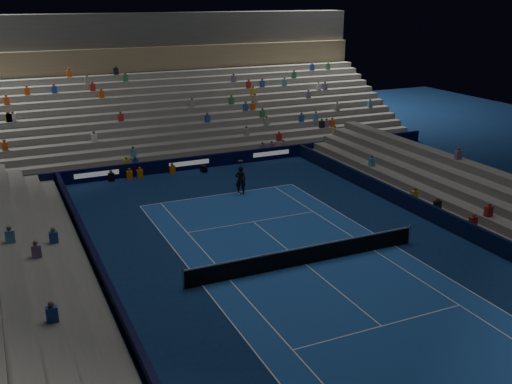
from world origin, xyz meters
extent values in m
plane|color=#0C224D|center=(0.00, 0.00, 0.00)|extent=(90.00, 90.00, 0.00)
cube|color=#1C4B9C|center=(0.00, 0.00, 0.01)|extent=(10.97, 23.77, 0.01)
cube|color=black|center=(0.00, 18.50, 0.50)|extent=(44.00, 0.25, 1.00)
cube|color=black|center=(9.70, 0.00, 0.50)|extent=(0.25, 37.00, 1.00)
cube|color=black|center=(-9.70, 0.00, 0.50)|extent=(0.25, 37.00, 1.00)
cube|color=slate|center=(0.00, 19.50, 0.25)|extent=(44.00, 1.00, 0.50)
cube|color=slate|center=(0.00, 20.50, 0.50)|extent=(44.00, 1.00, 1.00)
cube|color=slate|center=(0.00, 21.50, 0.75)|extent=(44.00, 1.00, 1.50)
cube|color=slate|center=(0.00, 22.50, 1.00)|extent=(44.00, 1.00, 2.00)
cube|color=slate|center=(0.00, 23.50, 1.25)|extent=(44.00, 1.00, 2.50)
cube|color=slate|center=(0.00, 24.50, 1.50)|extent=(44.00, 1.00, 3.00)
cube|color=slate|center=(0.00, 25.50, 1.75)|extent=(44.00, 1.00, 3.50)
cube|color=slate|center=(0.00, 26.50, 2.00)|extent=(44.00, 1.00, 4.00)
cube|color=slate|center=(0.00, 27.50, 2.25)|extent=(44.00, 1.00, 4.50)
cube|color=slate|center=(0.00, 28.50, 2.50)|extent=(44.00, 1.00, 5.00)
cube|color=slate|center=(0.00, 29.50, 2.75)|extent=(44.00, 1.00, 5.50)
cube|color=slate|center=(0.00, 30.50, 3.00)|extent=(44.00, 1.00, 6.00)
cube|color=#877553|center=(0.00, 31.60, 7.10)|extent=(44.00, 0.60, 2.20)
cube|color=#424240|center=(0.00, 33.00, 9.70)|extent=(44.00, 2.40, 3.00)
cube|color=slate|center=(10.50, 0.00, 0.25)|extent=(1.00, 37.00, 0.50)
cube|color=slate|center=(11.50, 0.00, 0.50)|extent=(1.00, 37.00, 1.00)
cube|color=slate|center=(12.50, 0.00, 0.75)|extent=(1.00, 37.00, 1.50)
cube|color=slate|center=(13.50, 0.00, 1.00)|extent=(1.00, 37.00, 2.00)
cube|color=slate|center=(-10.50, 0.00, 0.25)|extent=(1.00, 37.00, 0.50)
cube|color=slate|center=(-11.50, 0.00, 0.50)|extent=(1.00, 37.00, 1.00)
cube|color=slate|center=(-12.50, 0.00, 0.75)|extent=(1.00, 37.00, 1.50)
cube|color=slate|center=(-13.50, 0.00, 1.00)|extent=(1.00, 37.00, 2.00)
cylinder|color=#B2B2B7|center=(-6.40, 0.00, 0.55)|extent=(0.10, 0.10, 1.10)
cylinder|color=#B2B2B7|center=(6.40, 0.00, 0.55)|extent=(0.10, 0.10, 1.10)
cube|color=black|center=(0.00, 0.00, 0.45)|extent=(12.80, 0.03, 0.90)
cube|color=white|center=(0.00, 0.00, 0.94)|extent=(12.80, 0.04, 0.08)
imported|color=black|center=(1.33, 11.42, 0.99)|extent=(0.84, 0.70, 1.98)
cube|color=black|center=(0.84, 17.44, 0.26)|extent=(0.48, 0.54, 0.51)
cylinder|color=black|center=(0.84, 17.03, 0.41)|extent=(0.24, 0.38, 0.16)
camera|label=1|loc=(-13.45, -23.49, 12.93)|focal=41.47mm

